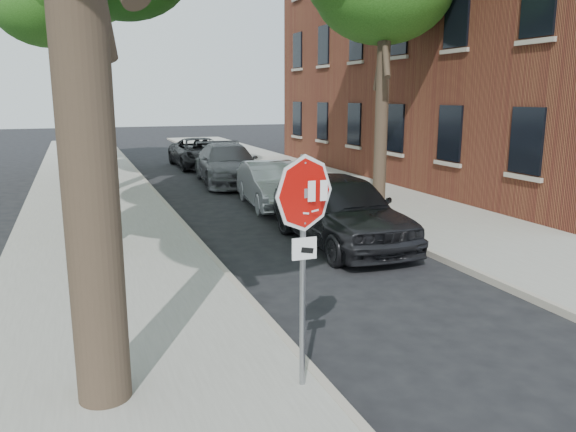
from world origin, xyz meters
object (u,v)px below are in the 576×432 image
object	(u,v)px
car_b	(271,185)
car_d	(200,153)
car_c	(228,164)
tree_far	(69,1)
stop_sign	(304,227)
car_a	(340,209)

from	to	relation	value
car_b	car_d	distance (m)	10.40
car_c	tree_far	bearing A→B (deg)	138.40
car_b	stop_sign	bearing A→B (deg)	-101.99
car_c	car_d	size ratio (longest dim) A/B	1.05
stop_sign	car_a	xyz separation A→B (m)	(3.30, 5.84, -1.13)
tree_far	car_d	bearing A→B (deg)	-1.19
car_b	car_c	bearing A→B (deg)	95.94
stop_sign	tree_far	bearing A→B (deg)	95.46
car_a	car_d	distance (m)	15.18
stop_sign	car_b	bearing A→B (deg)	72.74
stop_sign	car_a	distance (m)	6.80
stop_sign	car_c	size ratio (longest dim) A/B	0.50
tree_far	car_a	size ratio (longest dim) A/B	1.93
tree_far	car_c	world-z (taller)	tree_far
tree_far	car_b	size ratio (longest dim) A/B	2.25
stop_sign	tree_far	world-z (taller)	tree_far
car_d	car_a	bearing A→B (deg)	-90.40
stop_sign	car_c	distance (m)	15.99
car_b	car_d	size ratio (longest dim) A/B	0.83
stop_sign	tree_far	distance (m)	21.88
tree_far	stop_sign	bearing A→B (deg)	-84.54
tree_far	car_a	distance (m)	17.41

